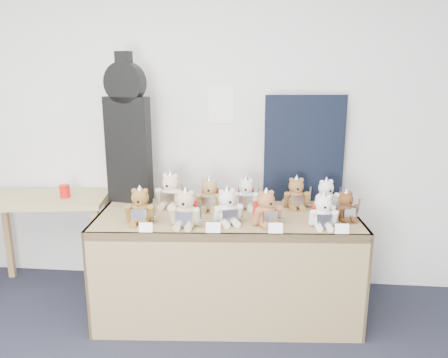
# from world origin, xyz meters

# --- Properties ---
(room_shell) EXTENTS (6.00, 6.00, 6.00)m
(room_shell) POSITION_xyz_m (0.65, 2.49, 1.54)
(room_shell) COLOR silver
(room_shell) RESTS_ON floor
(display_table) EXTENTS (1.95, 0.93, 0.79)m
(display_table) POSITION_xyz_m (0.76, 1.86, 0.62)
(display_table) COLOR olive
(display_table) RESTS_ON floor
(side_table) EXTENTS (1.04, 0.68, 0.81)m
(side_table) POSITION_xyz_m (-0.76, 2.17, 0.68)
(side_table) COLOR tan
(side_table) RESTS_ON floor
(guitar_case) EXTENTS (0.37, 0.17, 1.16)m
(guitar_case) POSITION_xyz_m (-0.04, 2.18, 1.36)
(guitar_case) COLOR black
(guitar_case) RESTS_ON display_table
(navy_board) EXTENTS (0.63, 0.09, 0.84)m
(navy_board) POSITION_xyz_m (1.33, 2.34, 1.21)
(navy_board) COLOR black
(navy_board) RESTS_ON display_table
(red_cup) EXTENTS (0.08, 0.08, 0.11)m
(red_cup) POSITION_xyz_m (-0.59, 2.17, 0.87)
(red_cup) COLOR red
(red_cup) RESTS_ON side_table
(teddy_front_far_left) EXTENTS (0.23, 0.19, 0.28)m
(teddy_front_far_left) POSITION_xyz_m (0.18, 1.69, 0.90)
(teddy_front_far_left) COLOR brown
(teddy_front_far_left) RESTS_ON display_table
(teddy_front_left) EXTENTS (0.24, 0.20, 0.29)m
(teddy_front_left) POSITION_xyz_m (0.50, 1.66, 0.91)
(teddy_front_left) COLOR tan
(teddy_front_left) RESTS_ON display_table
(teddy_front_centre) EXTENTS (0.23, 0.22, 0.28)m
(teddy_front_centre) POSITION_xyz_m (0.77, 1.74, 0.90)
(teddy_front_centre) COLOR silver
(teddy_front_centre) RESTS_ON display_table
(teddy_front_right) EXTENTS (0.23, 0.22, 0.28)m
(teddy_front_right) POSITION_xyz_m (1.04, 1.74, 0.90)
(teddy_front_right) COLOR #9E623C
(teddy_front_right) RESTS_ON display_table
(teddy_front_far_right) EXTENTS (0.21, 0.18, 0.26)m
(teddy_front_far_right) POSITION_xyz_m (1.41, 1.73, 0.89)
(teddy_front_far_right) COLOR white
(teddy_front_far_right) RESTS_ON display_table
(teddy_front_end) EXTENTS (0.20, 0.19, 0.24)m
(teddy_front_end) POSITION_xyz_m (1.59, 1.88, 0.89)
(teddy_front_end) COLOR brown
(teddy_front_end) RESTS_ON display_table
(teddy_back_left) EXTENTS (0.25, 0.22, 0.30)m
(teddy_back_left) POSITION_xyz_m (0.31, 2.07, 0.91)
(teddy_back_left) COLOR beige
(teddy_back_left) RESTS_ON display_table
(teddy_back_centre_left) EXTENTS (0.22, 0.19, 0.28)m
(teddy_back_centre_left) POSITION_xyz_m (0.61, 2.03, 0.90)
(teddy_back_centre_left) COLOR #997E4C
(teddy_back_centre_left) RESTS_ON display_table
(teddy_back_centre_right) EXTENTS (0.22, 0.18, 0.27)m
(teddy_back_centre_right) POSITION_xyz_m (0.88, 2.10, 0.90)
(teddy_back_centre_right) COLOR silver
(teddy_back_centre_right) RESTS_ON display_table
(teddy_back_right) EXTENTS (0.23, 0.19, 0.27)m
(teddy_back_right) POSITION_xyz_m (1.26, 2.14, 0.90)
(teddy_back_right) COLOR olive
(teddy_back_right) RESTS_ON display_table
(teddy_back_end) EXTENTS (0.22, 0.21, 0.27)m
(teddy_back_end) POSITION_xyz_m (1.48, 2.12, 0.90)
(teddy_back_end) COLOR white
(teddy_back_end) RESTS_ON display_table
(entry_card_a) EXTENTS (0.09, 0.03, 0.06)m
(entry_card_a) POSITION_xyz_m (0.26, 1.52, 0.83)
(entry_card_a) COLOR white
(entry_card_a) RESTS_ON display_table
(entry_card_b) EXTENTS (0.10, 0.03, 0.07)m
(entry_card_b) POSITION_xyz_m (0.70, 1.55, 0.83)
(entry_card_b) COLOR white
(entry_card_b) RESTS_ON display_table
(entry_card_c) EXTENTS (0.10, 0.03, 0.07)m
(entry_card_c) POSITION_xyz_m (1.10, 1.58, 0.83)
(entry_card_c) COLOR white
(entry_card_c) RESTS_ON display_table
(entry_card_d) EXTENTS (0.09, 0.03, 0.06)m
(entry_card_d) POSITION_xyz_m (1.52, 1.61, 0.83)
(entry_card_d) COLOR white
(entry_card_d) RESTS_ON display_table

